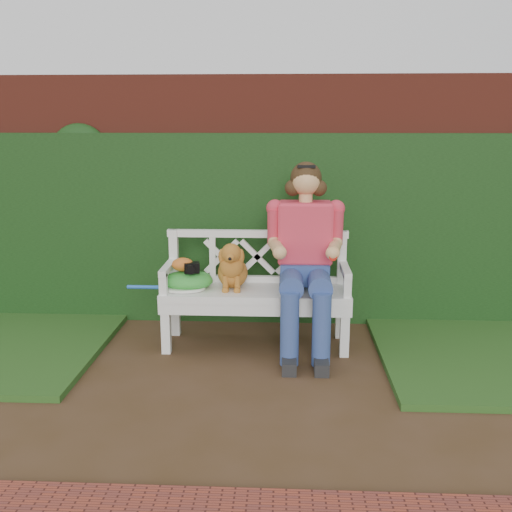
{
  "coord_description": "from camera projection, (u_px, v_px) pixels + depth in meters",
  "views": [
    {
      "loc": [
        0.36,
        -3.62,
        1.79
      ],
      "look_at": [
        0.12,
        1.02,
        0.75
      ],
      "focal_mm": 42.0,
      "sensor_mm": 36.0,
      "label": 1
    }
  ],
  "objects": [
    {
      "name": "ground",
      "position": [
        229.0,
        400.0,
        3.94
      ],
      "size": [
        60.0,
        60.0,
        0.0
      ],
      "primitive_type": "plane",
      "color": "#412C17"
    },
    {
      "name": "brick_wall",
      "position": [
        247.0,
        198.0,
        5.55
      ],
      "size": [
        10.0,
        0.3,
        2.2
      ],
      "primitive_type": "cube",
      "color": "maroon",
      "rests_on": "ground"
    },
    {
      "name": "tennis_racket",
      "position": [
        180.0,
        288.0,
        4.79
      ],
      "size": [
        0.72,
        0.5,
        0.03
      ],
      "primitive_type": null,
      "rotation": [
        0.0,
        0.0,
        -0.37
      ],
      "color": "silver",
      "rests_on": "garden_bench"
    },
    {
      "name": "dog",
      "position": [
        232.0,
        265.0,
        4.79
      ],
      "size": [
        0.35,
        0.41,
        0.39
      ],
      "primitive_type": null,
      "rotation": [
        0.0,
        0.0,
        -0.27
      ],
      "color": "#AA7F39",
      "rests_on": "garden_bench"
    },
    {
      "name": "ivy_hedge",
      "position": [
        246.0,
        229.0,
        5.39
      ],
      "size": [
        10.0,
        0.18,
        1.7
      ],
      "primitive_type": "cube",
      "color": "#1B4416",
      "rests_on": "ground"
    },
    {
      "name": "seated_woman",
      "position": [
        305.0,
        256.0,
        4.72
      ],
      "size": [
        0.91,
        1.03,
        1.51
      ],
      "primitive_type": null,
      "rotation": [
        0.0,
        0.0,
        0.38
      ],
      "color": "#D8414B",
      "rests_on": "ground"
    },
    {
      "name": "camera_item",
      "position": [
        192.0,
        267.0,
        4.76
      ],
      "size": [
        0.14,
        0.12,
        0.08
      ],
      "primitive_type": "cube",
      "rotation": [
        0.0,
        0.0,
        0.24
      ],
      "color": "black",
      "rests_on": "green_bag"
    },
    {
      "name": "green_bag",
      "position": [
        187.0,
        280.0,
        4.82
      ],
      "size": [
        0.49,
        0.44,
        0.14
      ],
      "primitive_type": null,
      "rotation": [
        0.0,
        0.0,
        -0.35
      ],
      "color": "green",
      "rests_on": "garden_bench"
    },
    {
      "name": "baseball_glove",
      "position": [
        183.0,
        265.0,
        4.8
      ],
      "size": [
        0.2,
        0.17,
        0.11
      ],
      "primitive_type": "ellipsoid",
      "rotation": [
        0.0,
        0.0,
        -0.22
      ],
      "color": "#C46120",
      "rests_on": "green_bag"
    },
    {
      "name": "garden_bench",
      "position": [
        256.0,
        317.0,
        4.88
      ],
      "size": [
        1.62,
        0.7,
        0.48
      ],
      "primitive_type": null,
      "rotation": [
        0.0,
        0.0,
        -0.07
      ],
      "color": "white",
      "rests_on": "ground"
    }
  ]
}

